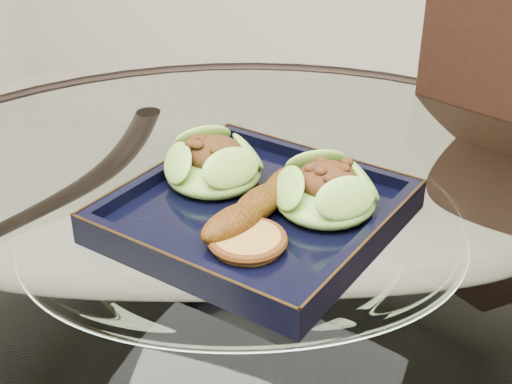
% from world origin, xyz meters
% --- Properties ---
extents(dining_table, '(1.13, 1.13, 0.77)m').
position_xyz_m(dining_table, '(-0.00, -0.00, 0.60)').
color(dining_table, white).
rests_on(dining_table, ground).
extents(dining_chair, '(0.53, 0.53, 0.95)m').
position_xyz_m(dining_chair, '(0.21, 0.34, 0.53)').
color(dining_chair, black).
rests_on(dining_chair, ground).
extents(navy_plate, '(0.31, 0.31, 0.02)m').
position_xyz_m(navy_plate, '(-0.01, 0.06, 0.77)').
color(navy_plate, black).
rests_on(navy_plate, dining_table).
extents(lettuce_wrap_left, '(0.14, 0.14, 0.04)m').
position_xyz_m(lettuce_wrap_left, '(-0.08, 0.09, 0.80)').
color(lettuce_wrap_left, '#5F8F29').
rests_on(lettuce_wrap_left, navy_plate).
extents(lettuce_wrap_right, '(0.13, 0.13, 0.04)m').
position_xyz_m(lettuce_wrap_right, '(0.06, 0.08, 0.80)').
color(lettuce_wrap_right, '#5A9029').
rests_on(lettuce_wrap_right, navy_plate).
extents(roasted_plantain, '(0.07, 0.17, 0.03)m').
position_xyz_m(roasted_plantain, '(-0.00, 0.04, 0.80)').
color(roasted_plantain, '#6B3B0B').
rests_on(roasted_plantain, navy_plate).
extents(crumb_patty, '(0.07, 0.07, 0.01)m').
position_xyz_m(crumb_patty, '(0.01, -0.01, 0.79)').
color(crumb_patty, '#AB7F39').
rests_on(crumb_patty, navy_plate).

